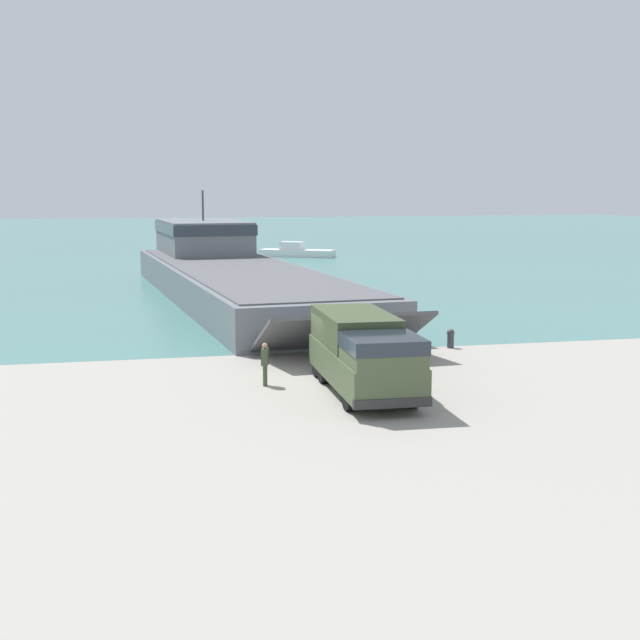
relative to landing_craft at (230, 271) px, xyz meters
The scene contains 7 objects.
ground_plane 27.91m from the landing_craft, 89.24° to the right, with size 240.00×240.00×0.00m, color #9E998E.
water_surface 67.76m from the landing_craft, 89.69° to the left, with size 240.00×180.00×0.01m, color #477F7A.
landing_craft is the anchor object (origin of this frame).
military_truck 30.66m from the landing_craft, 88.06° to the right, with size 2.84×8.04×2.80m.
soldier_on_ramp 28.74m from the landing_craft, 94.57° to the right, with size 0.36×0.49×1.65m.
moored_boat_a 34.76m from the landing_craft, 71.06° to the left, with size 8.16×6.00×1.59m.
mooring_bollard 23.90m from the landing_craft, 71.72° to the right, with size 0.36×0.36×0.90m.
Camera 1 is at (-8.00, -33.46, 7.49)m, focal length 50.00 mm.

